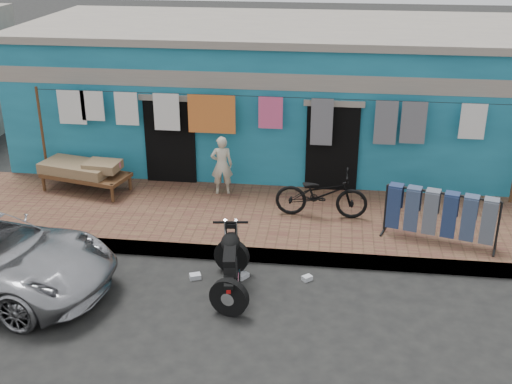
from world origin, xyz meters
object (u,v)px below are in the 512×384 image
(motorcycle, at_px, (230,264))
(jeans_rack, at_px, (440,216))
(bicycle, at_px, (322,189))
(charpoy, at_px, (86,176))
(seated_person, at_px, (222,165))

(motorcycle, distance_m, jeans_rack, 3.95)
(jeans_rack, bearing_deg, motorcycle, -152.66)
(bicycle, xyz_separation_m, jeans_rack, (2.14, -0.78, -0.08))
(charpoy, bearing_deg, jeans_rack, -11.37)
(motorcycle, height_order, jeans_rack, jeans_rack)
(jeans_rack, bearing_deg, charpoy, 168.63)
(charpoy, relative_size, jeans_rack, 0.99)
(charpoy, bearing_deg, seated_person, 4.43)
(bicycle, bearing_deg, seated_person, 68.26)
(seated_person, relative_size, motorcycle, 0.74)
(motorcycle, bearing_deg, seated_person, 94.62)
(seated_person, xyz_separation_m, bicycle, (2.12, -0.89, -0.06))
(motorcycle, relative_size, charpoy, 0.82)
(bicycle, bearing_deg, jeans_rack, -109.02)
(seated_person, xyz_separation_m, charpoy, (-2.91, -0.23, -0.31))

